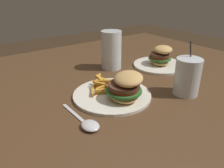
{
  "coord_description": "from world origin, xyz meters",
  "views": [
    {
      "loc": [
        0.58,
        -0.59,
        1.06
      ],
      "look_at": [
        0.04,
        -0.19,
        0.76
      ],
      "focal_mm": 35.0,
      "sensor_mm": 36.0,
      "label": 1
    }
  ],
  "objects": [
    {
      "name": "meal_plate_near",
      "position": [
        0.07,
        -0.19,
        0.74
      ],
      "size": [
        0.27,
        0.27,
        0.1
      ],
      "color": "silver",
      "rests_on": "dining_table"
    },
    {
      "name": "beer_glass",
      "position": [
        -0.18,
        -0.03,
        0.79
      ],
      "size": [
        0.09,
        0.09,
        0.17
      ],
      "color": "silver",
      "rests_on": "dining_table"
    },
    {
      "name": "meal_plate_far",
      "position": [
        -0.07,
        0.16,
        0.74
      ],
      "size": [
        0.24,
        0.24,
        0.1
      ],
      "color": "silver",
      "rests_on": "dining_table"
    },
    {
      "name": "spoon",
      "position": [
        0.15,
        -0.35,
        0.72
      ],
      "size": [
        0.18,
        0.05,
        0.02
      ],
      "rotation": [
        0.0,
        0.0,
        0.03
      ],
      "color": "silver",
      "rests_on": "dining_table"
    },
    {
      "name": "dining_table",
      "position": [
        0.0,
        0.0,
        0.64
      ],
      "size": [
        1.32,
        1.28,
        0.71
      ],
      "color": "#4C331E",
      "rests_on": "ground_plane"
    },
    {
      "name": "juice_glass",
      "position": [
        0.18,
        0.02,
        0.77
      ],
      "size": [
        0.09,
        0.09,
        0.18
      ],
      "color": "silver",
      "rests_on": "dining_table"
    }
  ]
}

